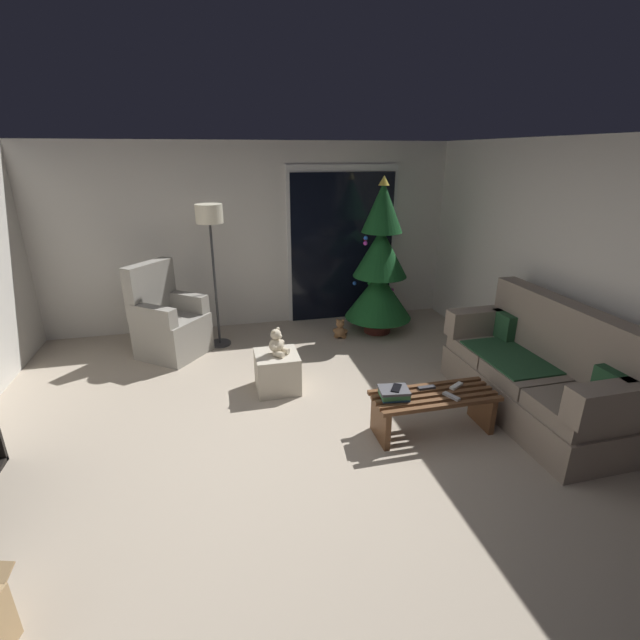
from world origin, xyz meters
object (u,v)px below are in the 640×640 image
at_px(remote_graphite, 427,388).
at_px(floor_lamp, 210,228).
at_px(couch, 537,374).
at_px(remote_silver, 451,396).
at_px(armchair, 168,323).
at_px(teddy_bear_cream, 277,343).
at_px(book_stack, 394,393).
at_px(christmas_tree, 380,267).
at_px(remote_white, 456,386).
at_px(cell_phone, 396,388).
at_px(coffee_table, 433,406).
at_px(ottoman, 277,372).
at_px(teddy_bear_chestnut_by_tree, 340,330).

height_order(remote_graphite, floor_lamp, floor_lamp).
xyz_separation_m(couch, remote_silver, (-0.97, -0.17, -0.01)).
bearing_deg(armchair, teddy_bear_cream, -46.13).
bearing_deg(floor_lamp, teddy_bear_cream, -67.23).
relative_size(remote_silver, floor_lamp, 0.09).
height_order(book_stack, christmas_tree, christmas_tree).
bearing_deg(remote_white, cell_phone, 64.35).
height_order(coffee_table, cell_phone, cell_phone).
bearing_deg(book_stack, ottoman, 128.52).
bearing_deg(book_stack, couch, 2.41).
xyz_separation_m(remote_silver, teddy_bear_cream, (-1.33, 1.17, 0.13)).
bearing_deg(couch, armchair, 147.44).
distance_m(cell_phone, ottoman, 1.40).
distance_m(christmas_tree, teddy_bear_cream, 2.08).
relative_size(remote_silver, book_stack, 0.57).
bearing_deg(couch, floor_lamp, 140.60).
bearing_deg(remote_white, teddy_bear_chestnut_by_tree, -18.10).
distance_m(remote_graphite, remote_white, 0.27).
distance_m(coffee_table, remote_white, 0.29).
relative_size(christmas_tree, ottoman, 4.74).
distance_m(remote_graphite, book_stack, 0.35).
bearing_deg(teddy_bear_chestnut_by_tree, floor_lamp, 173.30).
distance_m(christmas_tree, armchair, 2.79).
bearing_deg(ottoman, remote_graphite, -39.58).
bearing_deg(remote_graphite, teddy_bear_chestnut_by_tree, 4.56).
relative_size(couch, floor_lamp, 1.09).
distance_m(christmas_tree, teddy_bear_chestnut_by_tree, 0.99).
distance_m(couch, teddy_bear_chestnut_by_tree, 2.54).
distance_m(coffee_table, armchair, 3.30).
distance_m(remote_silver, armchair, 3.44).
height_order(couch, remote_white, couch).
bearing_deg(remote_graphite, cell_phone, 102.88).
xyz_separation_m(coffee_table, remote_graphite, (-0.03, 0.10, 0.14)).
distance_m(floor_lamp, teddy_bear_chestnut_by_tree, 2.11).
bearing_deg(remote_silver, coffee_table, 115.90).
relative_size(book_stack, teddy_bear_chestnut_by_tree, 0.96).
height_order(armchair, teddy_bear_chestnut_by_tree, armchair).
xyz_separation_m(coffee_table, remote_white, (0.24, 0.07, 0.14)).
relative_size(coffee_table, teddy_bear_chestnut_by_tree, 3.86).
bearing_deg(remote_graphite, armchair, 46.78).
distance_m(teddy_bear_cream, teddy_bear_chestnut_by_tree, 1.60).
bearing_deg(christmas_tree, teddy_bear_cream, -140.71).
bearing_deg(remote_white, christmas_tree, -32.76).
height_order(cell_phone, teddy_bear_cream, teddy_bear_cream).
relative_size(remote_graphite, floor_lamp, 0.09).
distance_m(armchair, ottoman, 1.68).
xyz_separation_m(remote_silver, floor_lamp, (-1.90, 2.52, 1.11)).
bearing_deg(ottoman, couch, -23.62).
bearing_deg(armchair, remote_white, -40.27).
height_order(remote_graphite, armchair, armchair).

